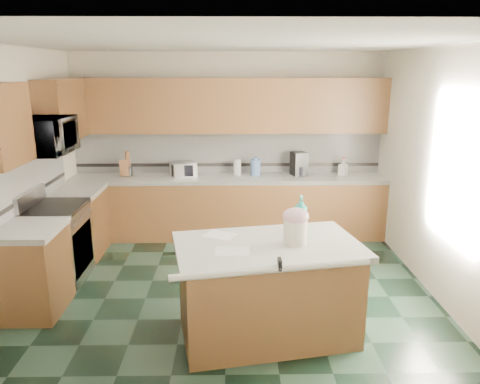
{
  "coord_description": "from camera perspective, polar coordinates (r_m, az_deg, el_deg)",
  "views": [
    {
      "loc": [
        0.07,
        -4.7,
        2.46
      ],
      "look_at": [
        0.15,
        0.35,
        1.12
      ],
      "focal_mm": 35.0,
      "sensor_mm": 36.0,
      "label": 1
    }
  ],
  "objects": [
    {
      "name": "floor",
      "position": [
        5.31,
        -1.6,
        -12.77
      ],
      "size": [
        4.6,
        4.6,
        0.0
      ],
      "primitive_type": "plane",
      "color": "black",
      "rests_on": "ground"
    },
    {
      "name": "ceiling",
      "position": [
        4.71,
        -1.84,
        17.77
      ],
      "size": [
        4.6,
        4.6,
        0.0
      ],
      "primitive_type": "plane",
      "color": "white",
      "rests_on": "ground"
    },
    {
      "name": "wall_back",
      "position": [
        7.11,
        -1.48,
        5.85
      ],
      "size": [
        4.6,
        0.04,
        2.7
      ],
      "primitive_type": "cube",
      "color": "#F4E8CF",
      "rests_on": "ground"
    },
    {
      "name": "wall_front",
      "position": [
        2.63,
        -2.35,
        -10.09
      ],
      "size": [
        4.6,
        0.04,
        2.7
      ],
      "primitive_type": "cube",
      "color": "#F4E8CF",
      "rests_on": "ground"
    },
    {
      "name": "wall_left",
      "position": [
        5.39,
        -27.21,
        1.3
      ],
      "size": [
        0.04,
        4.6,
        2.7
      ],
      "primitive_type": "cube",
      "color": "#F4E8CF",
      "rests_on": "ground"
    },
    {
      "name": "wall_right",
      "position": [
        5.33,
        24.09,
        1.53
      ],
      "size": [
        0.04,
        4.6,
        2.7
      ],
      "primitive_type": "cube",
      "color": "#F4E8CF",
      "rests_on": "ground"
    },
    {
      "name": "back_base_cab",
      "position": [
        7.0,
        -1.45,
        -2.01
      ],
      "size": [
        4.6,
        0.6,
        0.86
      ],
      "primitive_type": "cube",
      "color": "black",
      "rests_on": "ground"
    },
    {
      "name": "back_countertop",
      "position": [
        6.88,
        -1.47,
        1.65
      ],
      "size": [
        4.6,
        0.64,
        0.06
      ],
      "primitive_type": "cube",
      "color": "white",
      "rests_on": "back_base_cab"
    },
    {
      "name": "back_upper_cab",
      "position": [
        6.86,
        -1.52,
        10.49
      ],
      "size": [
        4.6,
        0.33,
        0.78
      ],
      "primitive_type": "cube",
      "color": "black",
      "rests_on": "wall_back"
    },
    {
      "name": "back_backsplash",
      "position": [
        7.1,
        -1.47,
        4.9
      ],
      "size": [
        4.6,
        0.02,
        0.63
      ],
      "primitive_type": "cube",
      "color": "silver",
      "rests_on": "back_countertop"
    },
    {
      "name": "back_accent_band",
      "position": [
        7.13,
        -1.46,
        3.34
      ],
      "size": [
        4.6,
        0.01,
        0.05
      ],
      "primitive_type": "cube",
      "color": "black",
      "rests_on": "back_countertop"
    },
    {
      "name": "left_base_cab_rear",
      "position": [
        6.66,
        -19.03,
        -3.75
      ],
      "size": [
        0.6,
        0.82,
        0.86
      ],
      "primitive_type": "cube",
      "color": "black",
      "rests_on": "ground"
    },
    {
      "name": "left_counter_rear",
      "position": [
        6.53,
        -19.36,
        0.08
      ],
      "size": [
        0.64,
        0.82,
        0.06
      ],
      "primitive_type": "cube",
      "color": "white",
      "rests_on": "left_base_cab_rear"
    },
    {
      "name": "left_base_cab_front",
      "position": [
        5.32,
        -24.03,
        -8.94
      ],
      "size": [
        0.6,
        0.72,
        0.86
      ],
      "primitive_type": "cube",
      "color": "black",
      "rests_on": "ground"
    },
    {
      "name": "left_counter_front",
      "position": [
        5.16,
        -24.56,
        -4.25
      ],
      "size": [
        0.64,
        0.72,
        0.06
      ],
      "primitive_type": "cube",
      "color": "white",
      "rests_on": "left_base_cab_front"
    },
    {
      "name": "left_backsplash",
      "position": [
        5.89,
        -24.51,
        1.48
      ],
      "size": [
        0.02,
        2.3,
        0.63
      ],
      "primitive_type": "cube",
      "color": "silver",
      "rests_on": "wall_left"
    },
    {
      "name": "left_accent_band",
      "position": [
        5.93,
        -24.26,
        -0.35
      ],
      "size": [
        0.01,
        2.3,
        0.05
      ],
      "primitive_type": "cube",
      "color": "black",
      "rests_on": "wall_left"
    },
    {
      "name": "left_upper_cab_rear",
      "position": [
        6.53,
        -20.93,
        9.32
      ],
      "size": [
        0.33,
        1.09,
        0.78
      ],
      "primitive_type": "cube",
      "color": "black",
      "rests_on": "wall_left"
    },
    {
      "name": "range_body",
      "position": [
        5.95,
        -21.33,
        -6.06
      ],
      "size": [
        0.6,
        0.76,
        0.88
      ],
      "primitive_type": "cube",
      "color": "#B7B7BC",
      "rests_on": "ground"
    },
    {
      "name": "range_oven_door",
      "position": [
        5.87,
        -18.62,
        -6.51
      ],
      "size": [
        0.02,
        0.68,
        0.55
      ],
      "primitive_type": "cube",
      "color": "black",
      "rests_on": "range_body"
    },
    {
      "name": "range_cooktop",
      "position": [
        5.81,
        -21.75,
        -1.81
      ],
      "size": [
        0.62,
        0.78,
        0.04
      ],
      "primitive_type": "cube",
      "color": "black",
      "rests_on": "range_body"
    },
    {
      "name": "range_handle",
      "position": [
        5.74,
        -18.64,
        -2.98
      ],
      "size": [
        0.02,
        0.66,
        0.02
      ],
      "primitive_type": "cylinder",
      "rotation": [
        1.57,
        0.0,
        0.0
      ],
      "color": "#B7B7BC",
      "rests_on": "range_body"
    },
    {
      "name": "range_backguard",
      "position": [
        5.88,
        -24.23,
        -0.67
      ],
      "size": [
        0.06,
        0.76,
        0.18
      ],
      "primitive_type": "cube",
      "color": "#B7B7BC",
      "rests_on": "range_body"
    },
    {
      "name": "microwave",
      "position": [
        5.65,
        -22.55,
        6.32
      ],
      "size": [
        0.5,
        0.73,
        0.41
      ],
      "primitive_type": "imported",
      "rotation": [
        0.0,
        0.0,
        1.57
      ],
      "color": "#B7B7BC",
      "rests_on": "wall_left"
    },
    {
      "name": "island_base",
      "position": [
        4.47,
        3.36,
        -12.18
      ],
      "size": [
        1.71,
        1.17,
        0.86
      ],
      "primitive_type": "cube",
      "rotation": [
        0.0,
        0.0,
        0.18
      ],
      "color": "black",
      "rests_on": "ground"
    },
    {
      "name": "island_top",
      "position": [
        4.28,
        3.45,
        -6.68
      ],
      "size": [
        1.82,
        1.28,
        0.06
      ],
      "primitive_type": "cube",
      "rotation": [
        0.0,
        0.0,
        0.18
      ],
      "color": "white",
      "rests_on": "island_base"
    },
    {
      "name": "island_bullnose",
      "position": [
        3.82,
        4.01,
        -9.41
      ],
      "size": [
        1.65,
        0.36,
        0.06
      ],
      "primitive_type": "cylinder",
      "rotation": [
        0.0,
        1.57,
        0.18
      ],
      "color": "white",
      "rests_on": "island_base"
    },
    {
      "name": "treat_jar",
      "position": [
        4.26,
        6.76,
        -4.82
      ],
      "size": [
        0.25,
        0.25,
        0.23
      ],
      "primitive_type": "cylinder",
      "rotation": [
        0.0,
        0.0,
        0.2
      ],
      "color": "silver",
      "rests_on": "island_top"
    },
    {
      "name": "treat_jar_lid",
      "position": [
        4.21,
        6.82,
        -2.93
      ],
      "size": [
        0.24,
        0.24,
        0.15
      ],
      "primitive_type": "ellipsoid",
      "color": "#D69EAF",
      "rests_on": "treat_jar"
    },
    {
      "name": "treat_jar_knob",
      "position": [
        4.2,
        6.84,
        -2.28
      ],
      "size": [
        0.08,
        0.03,
        0.03
      ],
      "primitive_type": "cylinder",
      "rotation": [
        0.0,
        1.57,
        0.0
      ],
      "color": "tan",
      "rests_on": "treat_jar_lid"
    },
    {
      "name": "treat_jar_knob_end_l",
      "position": [
        4.19,
        6.32,
        -2.29
      ],
      "size": [
        0.04,
        0.04,
        0.04
      ],
      "primitive_type": "sphere",
      "color": "tan",
      "rests_on": "treat_jar_lid"
    },
    {
      "name": "treat_jar_knob_end_r",
      "position": [
        4.2,
        7.37,
        -2.27
      ],
      "size": [
        0.04,
        0.04,
        0.04
      ],
      "primitive_type": "sphere",
      "color": "tan",
      "rests_on": "treat_jar_lid"
    },
    {
      "name": "soap_bottle_island",
      "position": [
        4.53,
        7.42,
        -2.7
      ],
      "size": [
        0.16,
        0.16,
        0.36
      ],
      "primitive_type": "imported",
      "rotation": [
        0.0,
        0.0,
        -0.13
      ],
      "color": "teal",
      "rests_on": "island_top"
    },
    {
      "name": "paper_sheet_a",
      "position": [
        4.09,
        -0.96,
        -7.21
      ],
      "size": [
        0.31,
        0.23,
        0.0
      ],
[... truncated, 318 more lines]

